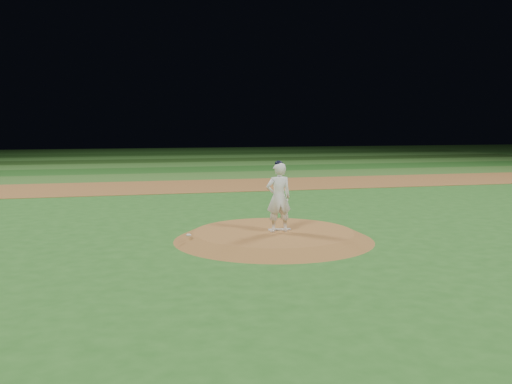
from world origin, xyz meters
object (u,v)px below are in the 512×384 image
Objects in this scene: pitchers_mound at (274,235)px; rosin_bag at (189,235)px; pitcher_on_mound at (279,197)px; pitching_rubber at (279,229)px.

pitchers_mound is 2.39m from rosin_bag.
rosin_bag is 0.07× the size of pitcher_on_mound.
pitcher_on_mound is (0.09, -0.14, 1.08)m from pitchers_mound.
pitching_rubber is at bearing 6.83° from rosin_bag.
rosin_bag reaches higher than pitching_rubber.
rosin_bag is (-2.57, -0.31, 0.02)m from pitching_rubber.
rosin_bag reaches higher than pitchers_mound.
rosin_bag is at bearing -178.81° from pitcher_on_mound.
pitcher_on_mound is (2.47, 0.05, 0.92)m from rosin_bag.
pitching_rubber is 0.98m from pitcher_on_mound.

